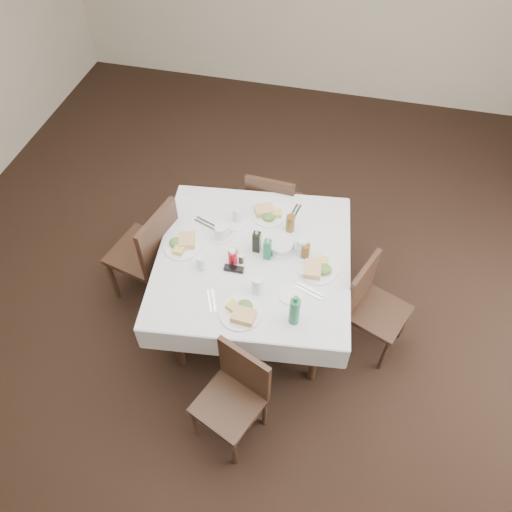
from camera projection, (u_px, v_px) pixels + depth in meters
The scene contains 33 objects.
ground_plane at pixel (249, 318), 4.13m from camera, with size 7.00×7.00×0.00m, color black.
room_shell at pixel (246, 153), 2.82m from camera, with size 6.04×7.04×2.80m.
dining_table at pixel (253, 264), 3.62m from camera, with size 1.54×1.54×0.76m.
chair_north at pixel (272, 205), 4.28m from camera, with size 0.43×0.43×0.86m.
chair_south at pixel (236, 390), 3.22m from camera, with size 0.51×0.51×0.82m.
chair_east at pixel (371, 302), 3.66m from camera, with size 0.51×0.51×0.83m.
chair_west at pixel (151, 250), 3.87m from camera, with size 0.56×0.56×0.98m.
meal_north at pixel (268, 214), 3.81m from camera, with size 0.27×0.27×0.06m.
meal_south at pixel (242, 312), 3.23m from camera, with size 0.28×0.28×0.06m.
meal_east at pixel (318, 268), 3.46m from camera, with size 0.28×0.28×0.06m.
meal_west at pixel (182, 244), 3.61m from camera, with size 0.27×0.27×0.06m.
side_plate_a at pixel (236, 224), 3.76m from camera, with size 0.15×0.15×0.01m.
side_plate_b at pixel (290, 295), 3.34m from camera, with size 0.15×0.15×0.01m.
water_n at pixel (237, 215), 3.74m from camera, with size 0.07×0.07×0.12m.
water_s at pixel (258, 285), 3.31m from camera, with size 0.08×0.08×0.14m.
water_e at pixel (302, 247), 3.52m from camera, with size 0.08×0.08×0.15m.
water_w at pixel (201, 263), 3.45m from camera, with size 0.06×0.06×0.11m.
iced_tea_a at pixel (290, 223), 3.68m from camera, with size 0.07×0.07×0.14m.
iced_tea_b at pixel (305, 251), 3.51m from camera, with size 0.06×0.06×0.13m.
bread_basket at pixel (281, 246), 3.58m from camera, with size 0.20×0.20×0.07m.
oil_cruet_dark at pixel (257, 241), 3.53m from camera, with size 0.05×0.05×0.22m.
oil_cruet_green at pixel (268, 249), 3.49m from camera, with size 0.05×0.05×0.22m.
ketchup_bottle at pixel (233, 257), 3.48m from camera, with size 0.06×0.06×0.13m.
salt_shaker at pixel (236, 252), 3.54m from camera, with size 0.03×0.03×0.08m.
pepper_shaker at pixel (241, 259), 3.50m from camera, with size 0.03×0.03×0.08m.
coffee_mug at pixel (222, 233), 3.64m from camera, with size 0.16×0.15×0.11m.
sunglasses at pixel (234, 269), 3.47m from camera, with size 0.14×0.05×0.03m.
green_bottle at pixel (295, 311), 3.13m from camera, with size 0.07×0.07×0.26m.
sugar_caddy at pixel (308, 274), 3.43m from camera, with size 0.09×0.06×0.04m.
cutlery_n at pixel (295, 212), 3.84m from camera, with size 0.07×0.18×0.01m.
cutlery_s at pixel (212, 301), 3.31m from camera, with size 0.12×0.19×0.01m.
cutlery_e at pixel (309, 291), 3.36m from camera, with size 0.21×0.12×0.01m.
cutlery_w at pixel (206, 224), 3.76m from camera, with size 0.20×0.12×0.01m.
Camera 1 is at (0.58, -2.18, 3.50)m, focal length 35.00 mm.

